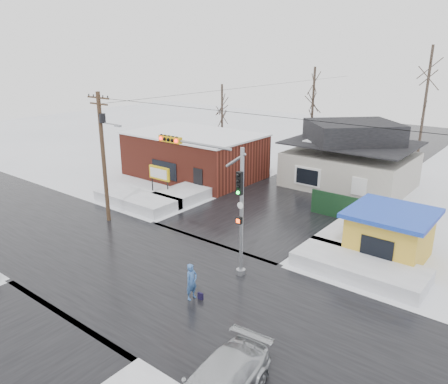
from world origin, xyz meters
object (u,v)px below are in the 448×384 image
Objects in this scene: utility_pole at (103,150)px; pedestrian at (192,282)px; traffic_signal at (218,189)px; marquee_sign at (159,174)px; kiosk at (389,234)px.

utility_pole reaches higher than pedestrian.
traffic_signal reaches higher than marquee_sign.
traffic_signal reaches higher than kiosk.
utility_pole is 6.87m from marquee_sign.
utility_pole reaches higher than marquee_sign.
utility_pole is 1.96× the size of kiosk.
traffic_signal reaches higher than pedestrian.
marquee_sign is at bearing -178.45° from kiosk.
marquee_sign reaches higher than pedestrian.
traffic_signal is at bearing -135.16° from kiosk.
traffic_signal is 13.42m from marquee_sign.
traffic_signal is 2.75× the size of marquee_sign.
traffic_signal is 0.78× the size of utility_pole.
kiosk is at bearing -26.72° from pedestrian.
pedestrian is at bearing -18.95° from utility_pole.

